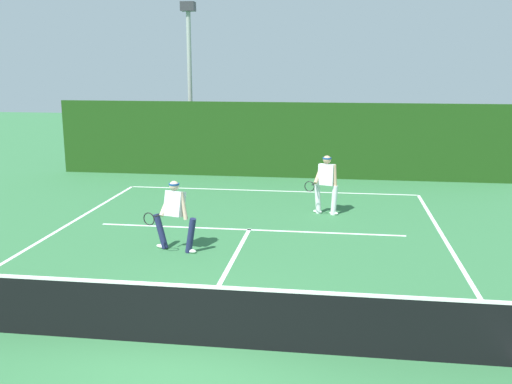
{
  "coord_description": "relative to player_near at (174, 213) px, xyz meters",
  "views": [
    {
      "loc": [
        2.17,
        -7.87,
        4.17
      ],
      "look_at": [
        0.18,
        6.32,
        1.0
      ],
      "focal_mm": 40.74,
      "sensor_mm": 36.0,
      "label": 1
    }
  ],
  "objects": [
    {
      "name": "court_line_service",
      "position": [
        1.41,
        1.91,
        -0.89
      ],
      "size": [
        7.88,
        0.1,
        0.01
      ],
      "primitive_type": "cube",
      "color": "white",
      "rests_on": "ground_plane"
    },
    {
      "name": "ground_plane",
      "position": [
        1.41,
        -4.4,
        -0.89
      ],
      "size": [
        80.0,
        80.0,
        0.0
      ],
      "primitive_type": "plane",
      "color": "#337040"
    },
    {
      "name": "player_far",
      "position": [
        3.31,
        3.81,
        0.03
      ],
      "size": [
        0.97,
        0.89,
        1.68
      ],
      "rotation": [
        0.0,
        0.0,
        2.85
      ],
      "color": "silver",
      "rests_on": "ground_plane"
    },
    {
      "name": "light_pole",
      "position": [
        -2.4,
        11.02,
        3.2
      ],
      "size": [
        0.55,
        0.44,
        6.56
      ],
      "color": "#9EA39E",
      "rests_on": "ground_plane"
    },
    {
      "name": "tennis_ball",
      "position": [
        -0.05,
        -3.4,
        -0.86
      ],
      "size": [
        0.07,
        0.07,
        0.07
      ],
      "primitive_type": "sphere",
      "color": "#D1E033",
      "rests_on": "ground_plane"
    },
    {
      "name": "player_near",
      "position": [
        0.0,
        0.0,
        0.0
      ],
      "size": [
        1.14,
        0.85,
        1.63
      ],
      "rotation": [
        0.0,
        0.0,
        2.83
      ],
      "color": "#1E234C",
      "rests_on": "ground_plane"
    },
    {
      "name": "back_fence_windscreen",
      "position": [
        1.41,
        9.07,
        0.51
      ],
      "size": [
        16.81,
        0.12,
        2.8
      ],
      "primitive_type": "cube",
      "color": "#1B4112",
      "rests_on": "ground_plane"
    },
    {
      "name": "court_line_baseline_far",
      "position": [
        1.41,
        6.63,
        -0.89
      ],
      "size": [
        9.67,
        0.1,
        0.01
      ],
      "primitive_type": "cube",
      "color": "white",
      "rests_on": "ground_plane"
    },
    {
      "name": "court_line_centre",
      "position": [
        1.41,
        -1.2,
        -0.89
      ],
      "size": [
        0.1,
        6.4,
        0.01
      ],
      "primitive_type": "cube",
      "color": "white",
      "rests_on": "ground_plane"
    },
    {
      "name": "tennis_net",
      "position": [
        1.41,
        -4.4,
        -0.39
      ],
      "size": [
        10.6,
        0.09,
        1.09
      ],
      "color": "#1E4723",
      "rests_on": "ground_plane"
    }
  ]
}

